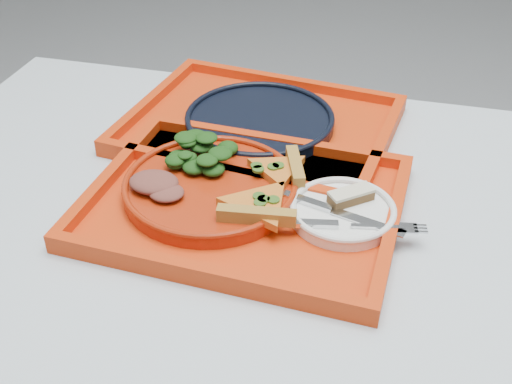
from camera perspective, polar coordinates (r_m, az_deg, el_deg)
table at (r=0.99m, az=11.48°, el=-6.30°), size 1.60×0.80×0.75m
tray_main at (r=0.95m, az=-1.04°, el=-1.25°), size 0.47×0.37×0.01m
tray_far at (r=1.14m, az=0.33°, el=5.63°), size 0.49×0.40×0.01m
dinner_plate at (r=0.96m, az=-4.06°, el=0.31°), size 0.26×0.26×0.02m
side_plate at (r=0.92m, az=7.70°, el=-1.94°), size 0.15×0.15×0.01m
navy_plate at (r=1.13m, az=0.33°, el=6.25°), size 0.26×0.26×0.02m
pizza_slice_a at (r=0.90m, az=0.30°, el=-0.90°), size 0.12×0.14×0.02m
pizza_slice_b at (r=0.97m, az=1.98°, el=2.20°), size 0.13×0.12×0.02m
salad_heap at (r=1.00m, az=-4.65°, el=3.88°), size 0.09×0.08×0.04m
meat_portion at (r=0.95m, az=-9.06°, el=0.86°), size 0.07×0.06×0.02m
dessert_bar at (r=0.93m, az=8.44°, el=-0.33°), size 0.07×0.06×0.02m
knife at (r=0.91m, az=7.64°, el=-1.84°), size 0.18×0.06×0.01m
fork at (r=0.89m, az=8.30°, el=-2.93°), size 0.19×0.06×0.01m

